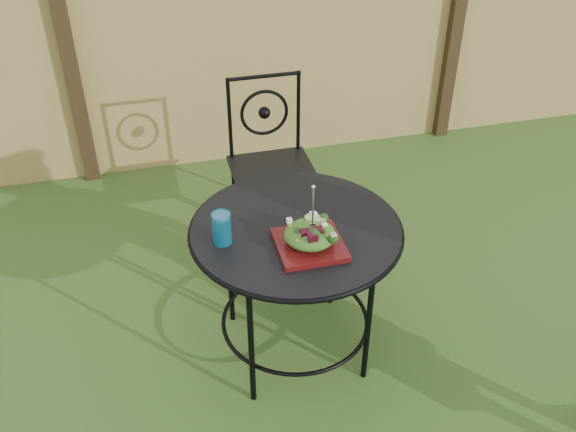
% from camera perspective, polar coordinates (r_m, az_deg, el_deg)
% --- Properties ---
extents(ground, '(60.00, 60.00, 0.00)m').
position_cam_1_polar(ground, '(3.12, 8.40, -13.78)').
color(ground, '#254917').
rests_on(ground, ground).
extents(fence, '(8.00, 0.12, 1.90)m').
position_cam_1_polar(fence, '(4.37, -1.38, 16.70)').
color(fence, '#D7B96A').
rests_on(fence, ground).
extents(patio_table, '(0.92, 0.92, 0.72)m').
position_cam_1_polar(patio_table, '(2.82, 0.69, -3.24)').
color(patio_table, black).
rests_on(patio_table, ground).
extents(patio_chair, '(0.46, 0.46, 0.95)m').
position_cam_1_polar(patio_chair, '(3.65, -1.52, 5.07)').
color(patio_chair, black).
rests_on(patio_chair, ground).
extents(salad_plate, '(0.27, 0.27, 0.02)m').
position_cam_1_polar(salad_plate, '(2.61, 1.93, -2.56)').
color(salad_plate, '#400B09').
rests_on(salad_plate, patio_table).
extents(salad, '(0.21, 0.21, 0.08)m').
position_cam_1_polar(salad, '(2.58, 1.95, -1.65)').
color(salad, '#235614').
rests_on(salad, salad_plate).
extents(fork, '(0.01, 0.01, 0.18)m').
position_cam_1_polar(fork, '(2.51, 2.23, 0.76)').
color(fork, silver).
rests_on(fork, salad).
extents(drinking_glass, '(0.08, 0.08, 0.14)m').
position_cam_1_polar(drinking_glass, '(2.62, -5.92, -1.08)').
color(drinking_glass, '#0B5A7F').
rests_on(drinking_glass, patio_table).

